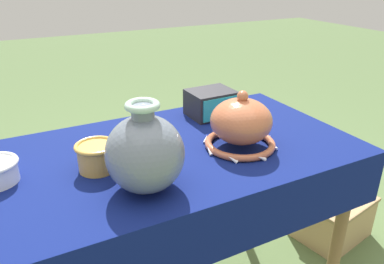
% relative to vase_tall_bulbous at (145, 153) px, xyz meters
% --- Properties ---
extents(display_table, '(1.22, 0.65, 0.78)m').
position_rel_vase_tall_bulbous_xyz_m(display_table, '(0.13, 0.17, -0.19)').
color(display_table, olive).
rests_on(display_table, ground_plane).
extents(vase_tall_bulbous, '(0.20, 0.20, 0.24)m').
position_rel_vase_tall_bulbous_xyz_m(vase_tall_bulbous, '(0.00, 0.00, 0.00)').
color(vase_tall_bulbous, slate).
rests_on(vase_tall_bulbous, display_table).
extents(vase_dome_bell, '(0.24, 0.24, 0.19)m').
position_rel_vase_tall_bulbous_xyz_m(vase_dome_bell, '(0.35, 0.09, -0.03)').
color(vase_dome_bell, '#BC6642').
rests_on(vase_dome_bell, display_table).
extents(mosaic_tile_box, '(0.17, 0.15, 0.10)m').
position_rel_vase_tall_bulbous_xyz_m(mosaic_tile_box, '(0.40, 0.37, -0.05)').
color(mosaic_tile_box, '#232328').
rests_on(mosaic_tile_box, display_table).
extents(cup_wide_ochre, '(0.12, 0.12, 0.08)m').
position_rel_vase_tall_bulbous_xyz_m(cup_wide_ochre, '(-0.09, 0.16, -0.06)').
color(cup_wide_ochre, gold).
rests_on(cup_wide_ochre, display_table).
extents(wooden_crate, '(0.41, 0.35, 0.23)m').
position_rel_vase_tall_bulbous_xyz_m(wooden_crate, '(1.10, 0.29, -0.76)').
color(wooden_crate, tan).
rests_on(wooden_crate, ground_plane).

